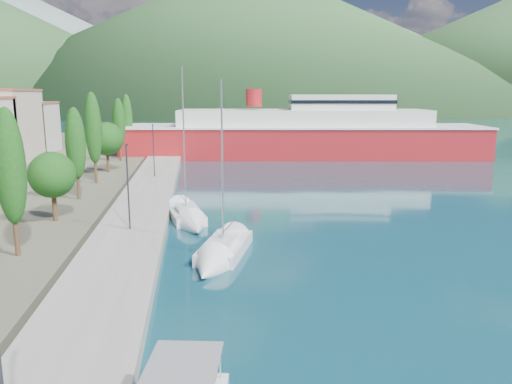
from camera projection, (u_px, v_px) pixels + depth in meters
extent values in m
plane|color=#103F4E|center=(210.00, 131.00, 139.18)|extent=(1400.00, 1400.00, 0.00)
cube|color=gray|center=(145.00, 202.00, 46.51)|extent=(5.00, 88.00, 0.80)
cone|color=slate|center=(255.00, 34.00, 676.44)|extent=(760.00, 760.00, 180.00)
cone|color=#2F562C|center=(247.00, 34.00, 405.38)|extent=(480.00, 480.00, 115.00)
cone|color=#2F562C|center=(512.00, 51.00, 414.58)|extent=(420.00, 420.00, 90.00)
cube|color=beige|center=(24.00, 128.00, 81.88)|extent=(9.00, 10.00, 8.00)
cube|color=#9E5138|center=(22.00, 103.00, 81.07)|extent=(9.20, 10.20, 0.30)
cylinder|color=#47301E|center=(17.00, 240.00, 30.07)|extent=(0.30, 0.30, 1.97)
ellipsoid|color=#184914|center=(10.00, 167.00, 29.20)|extent=(1.80, 1.80, 6.97)
cylinder|color=#47301E|center=(55.00, 207.00, 38.26)|extent=(0.36, 0.36, 2.20)
sphere|color=#184914|center=(52.00, 175.00, 37.78)|extent=(3.52, 3.52, 3.52)
cylinder|color=#47301E|center=(79.00, 189.00, 46.22)|extent=(0.30, 0.30, 1.86)
ellipsoid|color=#184914|center=(75.00, 144.00, 45.40)|extent=(1.80, 1.80, 6.61)
cylinder|color=#47301E|center=(96.00, 173.00, 54.43)|extent=(0.30, 0.30, 2.17)
ellipsoid|color=#184914|center=(93.00, 128.00, 53.47)|extent=(1.80, 1.80, 7.68)
cylinder|color=#47301E|center=(108.00, 162.00, 61.97)|extent=(0.36, 0.36, 2.55)
sphere|color=#184914|center=(107.00, 139.00, 61.41)|extent=(4.07, 4.07, 4.07)
cylinder|color=#47301E|center=(121.00, 154.00, 72.65)|extent=(0.30, 0.30, 1.98)
ellipsoid|color=#184914|center=(119.00, 123.00, 71.78)|extent=(1.80, 1.80, 7.01)
cylinder|color=#47301E|center=(128.00, 147.00, 81.09)|extent=(0.30, 0.30, 2.11)
ellipsoid|color=#184914|center=(127.00, 117.00, 80.16)|extent=(1.80, 1.80, 7.49)
cylinder|color=#2D2D33|center=(0.00, 372.00, 11.97)|extent=(0.12, 0.12, 6.00)
cylinder|color=#2D2D33|center=(128.00, 188.00, 35.28)|extent=(0.12, 0.12, 6.00)
cube|color=#2D2D33|center=(126.00, 145.00, 34.94)|extent=(0.15, 0.50, 0.12)
cylinder|color=#2D2D33|center=(154.00, 151.00, 57.70)|extent=(0.12, 0.12, 6.00)
cube|color=#2D2D33|center=(153.00, 125.00, 57.36)|extent=(0.15, 0.50, 0.12)
cube|color=slate|center=(184.00, 363.00, 15.00)|extent=(2.54, 2.87, 0.09)
cube|color=silver|center=(225.00, 249.00, 32.83)|extent=(4.26, 6.66, 0.99)
cube|color=silver|center=(223.00, 241.00, 32.30)|extent=(2.19, 2.82, 0.39)
cylinder|color=silver|center=(222.00, 164.00, 31.32)|extent=(0.12, 0.12, 10.45)
cone|color=silver|center=(209.00, 270.00, 29.01)|extent=(3.28, 3.51, 2.53)
cube|color=silver|center=(185.00, 215.00, 42.21)|extent=(3.65, 7.14, 0.96)
cube|color=silver|center=(186.00, 209.00, 41.66)|extent=(1.94, 2.94, 0.37)
cylinder|color=silver|center=(184.00, 140.00, 40.55)|extent=(0.12, 0.12, 11.74)
cone|color=silver|center=(195.00, 228.00, 38.13)|extent=(2.99, 3.57, 2.45)
cube|color=maroon|center=(302.00, 143.00, 82.55)|extent=(59.37, 19.31, 5.63)
cube|color=silver|center=(303.00, 126.00, 82.00)|extent=(59.82, 19.73, 0.30)
cube|color=silver|center=(303.00, 119.00, 81.77)|extent=(41.18, 15.00, 3.02)
cube|color=silver|center=(340.00, 102.00, 81.22)|extent=(17.14, 9.48, 2.41)
cylinder|color=maroon|center=(254.00, 98.00, 81.14)|extent=(2.61, 2.61, 2.82)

